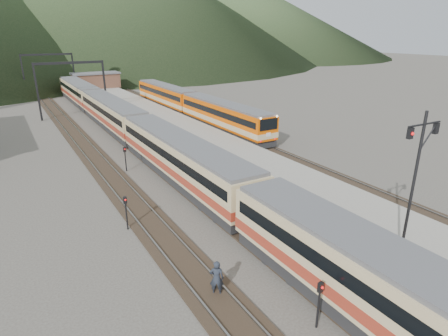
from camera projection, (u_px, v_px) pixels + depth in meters
track_main at (125, 137)px, 44.86m from camera, size 2.60×200.00×0.23m
track_far at (82, 143)px, 42.46m from camera, size 2.60×200.00×0.23m
track_second at (209, 125)px, 50.39m from camera, size 2.60×200.00×0.23m
platform at (175, 131)px, 45.79m from camera, size 8.00×100.00×1.00m
gantry_near at (71, 79)px, 53.73m from camera, size 9.55×0.25×8.00m
gantry_far at (48, 66)px, 73.92m from camera, size 9.55×0.25×8.00m
station_shed at (96, 80)px, 77.40m from camera, size 9.40×4.40×3.10m
hill_c at (217, 9)px, 226.57m from camera, size 160.00×160.00×50.00m
main_train at (139, 130)px, 39.66m from camera, size 3.10×84.86×3.78m
second_train at (191, 105)px, 54.23m from camera, size 2.72×37.07×3.32m
signal_mast at (415, 175)px, 17.32m from camera, size 2.20×0.25×7.63m
short_signal_a at (319, 299)px, 15.45m from camera, size 0.24×0.19×2.27m
short_signal_b at (125, 156)px, 33.42m from camera, size 0.26×0.22×2.27m
short_signal_c at (126, 209)px, 23.39m from camera, size 0.24×0.18×2.27m
worker at (217, 278)px, 17.63m from camera, size 0.81×0.75×1.85m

